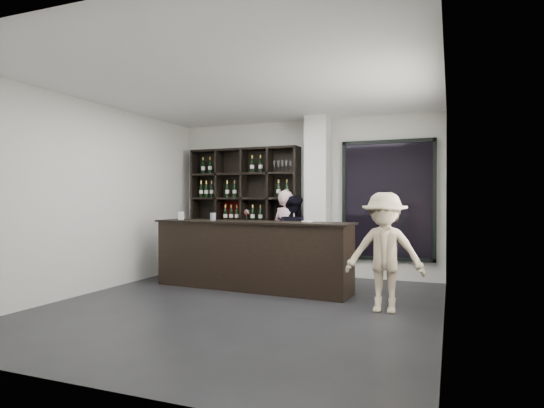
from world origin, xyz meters
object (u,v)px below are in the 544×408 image
at_px(wine_shelf, 244,211).
at_px(taster_pink, 286,234).
at_px(taster_black, 293,236).
at_px(tasting_counter, 251,255).
at_px(customer, 385,252).

bearing_deg(wine_shelf, taster_pink, -10.10).
xyz_separation_m(wine_shelf, taster_pink, (0.93, -0.17, -0.41)).
relative_size(taster_pink, taster_black, 1.06).
relative_size(tasting_counter, customer, 2.17).
bearing_deg(tasting_counter, wine_shelf, 122.72).
bearing_deg(customer, tasting_counter, 161.44).
bearing_deg(wine_shelf, tasting_counter, -61.36).
relative_size(tasting_counter, taster_black, 2.19).
relative_size(taster_black, customer, 0.99).
bearing_deg(taster_black, customer, 147.68).
bearing_deg(tasting_counter, taster_pink, 88.53).
distance_m(wine_shelf, customer, 3.69).
relative_size(wine_shelf, tasting_counter, 0.74).
bearing_deg(taster_black, wine_shelf, 5.22).
bearing_deg(wine_shelf, customer, -36.27).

